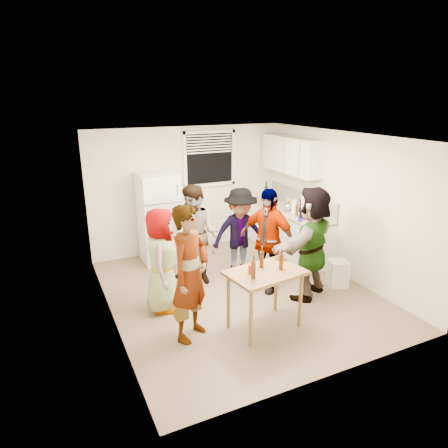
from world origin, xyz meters
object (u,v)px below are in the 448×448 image
refrigerator (159,218)px  trash_bin (338,272)px  kettle (288,211)px  guest_orange (307,295)px  blue_cup (300,222)px  serving_table (264,327)px  guest_back_right (240,276)px  beer_bottle_counter (296,216)px  guest_back_left (197,281)px  guest_black (265,288)px  beer_bottle_table (281,270)px  guest_stripe (192,335)px  wine_bottle (266,199)px  guest_grey (164,308)px  red_cup (251,273)px

refrigerator → trash_bin: refrigerator is taller
kettle → guest_orange: size_ratio=0.13×
blue_cup → trash_bin: blue_cup is taller
kettle → serving_table: kettle is taller
blue_cup → guest_back_right: bearing=173.4°
refrigerator → guest_back_right: refrigerator is taller
beer_bottle_counter → blue_cup: size_ratio=1.77×
guest_back_left → guest_black: bearing=7.6°
beer_bottle_table → guest_back_left: 2.02m
refrigerator → kettle: 2.52m
guest_orange → guest_stripe: bearing=-20.7°
wine_bottle → guest_orange: size_ratio=0.16×
blue_cup → kettle: bearing=73.3°
guest_back_right → guest_back_left: bearing=176.8°
beer_bottle_table → guest_stripe: (-1.19, 0.27, -0.84)m
guest_stripe → guest_orange: size_ratio=1.01×
guest_orange → guest_grey: bearing=-42.8°
guest_grey → red_cup: bearing=-115.3°
guest_back_left → guest_back_right: bearing=35.8°
refrigerator → beer_bottle_counter: (2.35, -1.13, 0.05)m
kettle → guest_grey: kettle is taller
kettle → wine_bottle: 1.02m
guest_back_right → guest_orange: (0.67, -1.08, 0.00)m
beer_bottle_table → guest_black: beer_bottle_table is taller
guest_back_right → guest_black: 0.63m
guest_back_left → serving_table: bearing=-34.3°
beer_bottle_table → guest_orange: size_ratio=0.12×
refrigerator → guest_back_left: 1.50m
beer_bottle_table → guest_stripe: beer_bottle_table is taller
trash_bin → guest_back_right: trash_bin is taller
kettle → red_cup: bearing=-144.9°
trash_bin → beer_bottle_table: 1.77m
kettle → beer_bottle_table: 2.72m
wine_bottle → guest_back_right: wine_bottle is taller
serving_table → refrigerator: bearing=101.5°
red_cup → guest_black: 1.52m
guest_back_left → guest_back_right: (0.77, -0.13, 0.00)m
guest_grey → serving_table: bearing=-110.5°
guest_orange → red_cup: bearing=-8.4°
guest_back_right → guest_black: bearing=-67.3°
serving_table → red_cup: red_cup is taller
guest_back_left → guest_black: guest_back_left is taller
guest_black → trash_bin: bearing=40.2°
guest_back_left → kettle: bearing=57.0°
guest_stripe → guest_back_left: bearing=30.0°
red_cup → serving_table: bearing=-9.4°
blue_cup → guest_stripe: 2.99m
beer_bottle_table → kettle: bearing=54.2°
wine_bottle → serving_table: size_ratio=0.28×
wine_bottle → kettle: bearing=-95.7°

